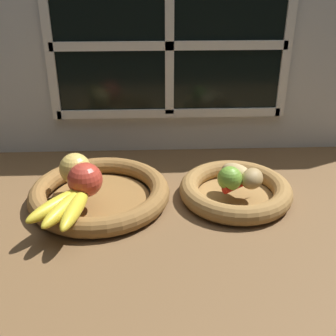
{
  "coord_description": "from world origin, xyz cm",
  "views": [
    {
      "loc": [
        -5.17,
        -86.82,
        52.38
      ],
      "look_at": [
        -1.58,
        -0.71,
        8.58
      ],
      "focal_mm": 44.68,
      "sensor_mm": 36.0,
      "label": 1
    }
  ],
  "objects_px": {
    "potato_large": "(237,173)",
    "apple_red_front": "(85,180)",
    "banana_bunch_front": "(67,205)",
    "lime_near": "(230,179)",
    "fruit_bowl_right": "(235,191)",
    "fruit_bowl_left": "(100,194)",
    "potato_small": "(252,179)",
    "chili_pepper": "(245,183)",
    "apple_golden_left": "(75,168)"
  },
  "relations": [
    {
      "from": "potato_large",
      "to": "apple_red_front",
      "type": "bearing_deg",
      "value": -172.23
    },
    {
      "from": "banana_bunch_front",
      "to": "lime_near",
      "type": "relative_size",
      "value": 3.23
    },
    {
      "from": "lime_near",
      "to": "fruit_bowl_right",
      "type": "bearing_deg",
      "value": 56.31
    },
    {
      "from": "fruit_bowl_left",
      "to": "fruit_bowl_right",
      "type": "height_order",
      "value": "same"
    },
    {
      "from": "banana_bunch_front",
      "to": "fruit_bowl_right",
      "type": "bearing_deg",
      "value": 16.97
    },
    {
      "from": "fruit_bowl_right",
      "to": "potato_small",
      "type": "height_order",
      "value": "potato_small"
    },
    {
      "from": "potato_large",
      "to": "chili_pepper",
      "type": "relative_size",
      "value": 0.71
    },
    {
      "from": "potato_small",
      "to": "potato_large",
      "type": "relative_size",
      "value": 0.73
    },
    {
      "from": "apple_golden_left",
      "to": "fruit_bowl_right",
      "type": "bearing_deg",
      "value": -2.03
    },
    {
      "from": "apple_red_front",
      "to": "lime_near",
      "type": "bearing_deg",
      "value": 2.15
    },
    {
      "from": "fruit_bowl_left",
      "to": "chili_pepper",
      "type": "relative_size",
      "value": 2.83
    },
    {
      "from": "lime_near",
      "to": "chili_pepper",
      "type": "distance_m",
      "value": 0.04
    },
    {
      "from": "banana_bunch_front",
      "to": "potato_small",
      "type": "height_order",
      "value": "potato_small"
    },
    {
      "from": "fruit_bowl_right",
      "to": "banana_bunch_front",
      "type": "distance_m",
      "value": 0.4
    },
    {
      "from": "potato_large",
      "to": "chili_pepper",
      "type": "xyz_separation_m",
      "value": [
        0.01,
        -0.03,
        -0.01
      ]
    },
    {
      "from": "fruit_bowl_left",
      "to": "apple_golden_left",
      "type": "distance_m",
      "value": 0.08
    },
    {
      "from": "potato_large",
      "to": "fruit_bowl_left",
      "type": "bearing_deg",
      "value": -180.0
    },
    {
      "from": "chili_pepper",
      "to": "apple_red_front",
      "type": "bearing_deg",
      "value": 154.7
    },
    {
      "from": "fruit_bowl_left",
      "to": "fruit_bowl_right",
      "type": "bearing_deg",
      "value": 0.0
    },
    {
      "from": "apple_red_front",
      "to": "lime_near",
      "type": "xyz_separation_m",
      "value": [
        0.32,
        0.01,
        -0.01
      ]
    },
    {
      "from": "lime_near",
      "to": "potato_large",
      "type": "bearing_deg",
      "value": 56.31
    },
    {
      "from": "fruit_bowl_right",
      "to": "chili_pepper",
      "type": "bearing_deg",
      "value": -62.92
    },
    {
      "from": "apple_red_front",
      "to": "potato_small",
      "type": "xyz_separation_m",
      "value": [
        0.38,
        0.02,
        -0.02
      ]
    },
    {
      "from": "fruit_bowl_right",
      "to": "potato_large",
      "type": "xyz_separation_m",
      "value": [
        0.0,
        0.0,
        0.05
      ]
    },
    {
      "from": "fruit_bowl_left",
      "to": "banana_bunch_front",
      "type": "bearing_deg",
      "value": -114.35
    },
    {
      "from": "fruit_bowl_right",
      "to": "apple_red_front",
      "type": "relative_size",
      "value": 3.48
    },
    {
      "from": "apple_golden_left",
      "to": "potato_small",
      "type": "height_order",
      "value": "apple_golden_left"
    },
    {
      "from": "apple_red_front",
      "to": "potato_small",
      "type": "bearing_deg",
      "value": 2.78
    },
    {
      "from": "fruit_bowl_right",
      "to": "lime_near",
      "type": "relative_size",
      "value": 4.78
    },
    {
      "from": "fruit_bowl_left",
      "to": "fruit_bowl_right",
      "type": "distance_m",
      "value": 0.32
    },
    {
      "from": "banana_bunch_front",
      "to": "potato_large",
      "type": "relative_size",
      "value": 2.18
    },
    {
      "from": "apple_golden_left",
      "to": "chili_pepper",
      "type": "xyz_separation_m",
      "value": [
        0.39,
        -0.04,
        -0.03
      ]
    },
    {
      "from": "lime_near",
      "to": "fruit_bowl_left",
      "type": "bearing_deg",
      "value": 173.32
    },
    {
      "from": "apple_golden_left",
      "to": "lime_near",
      "type": "bearing_deg",
      "value": -7.81
    },
    {
      "from": "apple_red_front",
      "to": "potato_large",
      "type": "xyz_separation_m",
      "value": [
        0.35,
        0.05,
        -0.02
      ]
    },
    {
      "from": "apple_golden_left",
      "to": "apple_red_front",
      "type": "height_order",
      "value": "apple_red_front"
    },
    {
      "from": "potato_small",
      "to": "potato_large",
      "type": "height_order",
      "value": "potato_small"
    },
    {
      "from": "fruit_bowl_right",
      "to": "banana_bunch_front",
      "type": "xyz_separation_m",
      "value": [
        -0.38,
        -0.11,
        0.04
      ]
    },
    {
      "from": "banana_bunch_front",
      "to": "lime_near",
      "type": "height_order",
      "value": "lime_near"
    },
    {
      "from": "fruit_bowl_left",
      "to": "banana_bunch_front",
      "type": "distance_m",
      "value": 0.13
    },
    {
      "from": "apple_red_front",
      "to": "lime_near",
      "type": "distance_m",
      "value": 0.32
    },
    {
      "from": "fruit_bowl_right",
      "to": "banana_bunch_front",
      "type": "height_order",
      "value": "banana_bunch_front"
    },
    {
      "from": "apple_golden_left",
      "to": "lime_near",
      "type": "height_order",
      "value": "apple_golden_left"
    },
    {
      "from": "fruit_bowl_right",
      "to": "apple_golden_left",
      "type": "distance_m",
      "value": 0.38
    },
    {
      "from": "fruit_bowl_right",
      "to": "potato_small",
      "type": "relative_size",
      "value": 4.4
    },
    {
      "from": "potato_small",
      "to": "lime_near",
      "type": "height_order",
      "value": "lime_near"
    },
    {
      "from": "banana_bunch_front",
      "to": "potato_small",
      "type": "bearing_deg",
      "value": 11.94
    },
    {
      "from": "fruit_bowl_left",
      "to": "lime_near",
      "type": "xyz_separation_m",
      "value": [
        0.3,
        -0.04,
        0.05
      ]
    },
    {
      "from": "lime_near",
      "to": "chili_pepper",
      "type": "bearing_deg",
      "value": 12.86
    },
    {
      "from": "fruit_bowl_left",
      "to": "apple_red_front",
      "type": "bearing_deg",
      "value": -115.59
    }
  ]
}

